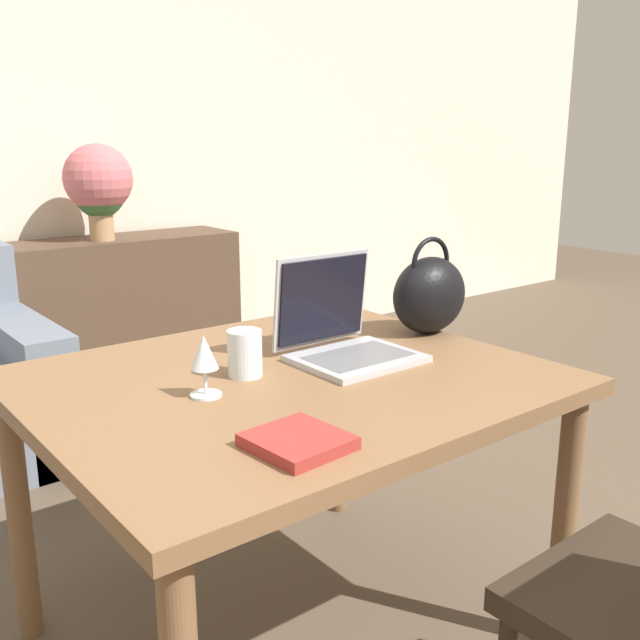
{
  "coord_description": "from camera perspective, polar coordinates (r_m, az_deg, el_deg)",
  "views": [
    {
      "loc": [
        -0.83,
        -0.55,
        1.28
      ],
      "look_at": [
        0.22,
        0.77,
        0.85
      ],
      "focal_mm": 40.0,
      "sensor_mm": 36.0,
      "label": 1
    }
  ],
  "objects": [
    {
      "name": "flower_vase",
      "position": [
        3.76,
        -17.3,
        10.32
      ],
      "size": [
        0.34,
        0.34,
        0.48
      ],
      "color": "tan",
      "rests_on": "sideboard"
    },
    {
      "name": "handbag",
      "position": [
        2.08,
        8.75,
        2.06
      ],
      "size": [
        0.25,
        0.16,
        0.28
      ],
      "color": "black",
      "rests_on": "dining_table"
    },
    {
      "name": "dining_table",
      "position": [
        1.75,
        -2.59,
        -6.97
      ],
      "size": [
        1.19,
        1.01,
        0.73
      ],
      "color": "brown",
      "rests_on": "ground_plane"
    },
    {
      "name": "laptop",
      "position": [
        1.85,
        1.63,
        -0.8
      ],
      "size": [
        0.3,
        0.28,
        0.26
      ],
      "color": "#ADADB2",
      "rests_on": "dining_table"
    },
    {
      "name": "drinking_glass",
      "position": [
        1.7,
        -6.04,
        -2.66
      ],
      "size": [
        0.08,
        0.08,
        0.11
      ],
      "color": "silver",
      "rests_on": "dining_table"
    },
    {
      "name": "wine_glass",
      "position": [
        1.57,
        -9.25,
        -2.89
      ],
      "size": [
        0.07,
        0.07,
        0.14
      ],
      "color": "silver",
      "rests_on": "dining_table"
    },
    {
      "name": "book",
      "position": [
        1.32,
        -1.79,
        -9.69
      ],
      "size": [
        0.17,
        0.18,
        0.02
      ],
      "rotation": [
        0.0,
        0.0,
        0.08
      ],
      "color": "maroon",
      "rests_on": "dining_table"
    },
    {
      "name": "sideboard",
      "position": [
        3.94,
        -15.55,
        0.7
      ],
      "size": [
        1.24,
        0.4,
        0.79
      ],
      "color": "#4C3828",
      "rests_on": "ground_plane"
    }
  ]
}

